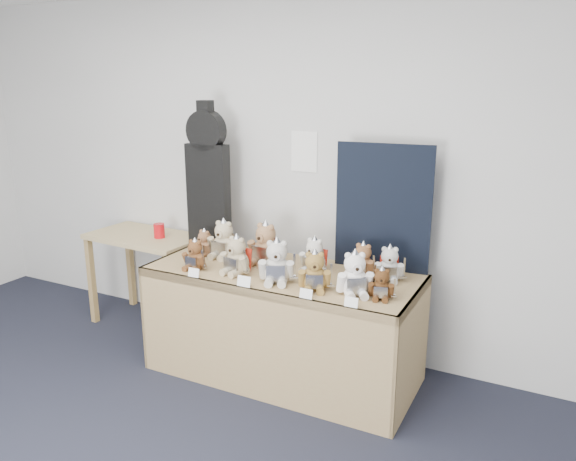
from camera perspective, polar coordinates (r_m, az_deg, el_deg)
The scene contains 22 objects.
room_shell at distance 4.20m, azimuth 1.64°, elevation 8.00°, with size 6.00×6.00×6.00m.
display_table at distance 3.85m, azimuth -1.14°, elevation -6.83°, with size 1.87×0.79×0.78m.
side_table at distance 4.86m, azimuth -14.24°, elevation -1.88°, with size 0.98×0.58×0.79m.
guitar_case at distance 4.33m, azimuth -8.14°, elevation 5.37°, with size 0.34×0.11×1.12m.
navy_board at distance 3.83m, azimuth 9.62°, elevation 2.27°, with size 0.65×0.02×0.87m, color black.
red_cup at distance 4.69m, azimuth -12.95°, elevation -0.02°, with size 0.09×0.09×0.12m, color red.
teddy_front_far_left at distance 3.92m, azimuth -9.44°, elevation -2.56°, with size 0.19×0.15×0.24m.
teddy_front_left at distance 3.79m, azimuth -5.25°, elevation -2.68°, with size 0.24×0.21×0.29m.
teddy_front_centre at distance 3.61m, azimuth -1.13°, elevation -3.36°, with size 0.27×0.25×0.32m.
teddy_front_right at distance 3.49m, azimuth 2.73°, elevation -4.30°, with size 0.23×0.22×0.28m.
teddy_front_far_right at distance 3.43m, azimuth 6.79°, elevation -4.56°, with size 0.26×0.25×0.31m.
teddy_front_end at distance 3.41m, azimuth 9.48°, elevation -5.49°, with size 0.18×0.16×0.22m.
teddy_back_left at distance 4.14m, azimuth -6.57°, elevation -1.05°, with size 0.25×0.20×0.31m.
teddy_back_centre_left at distance 3.97m, azimuth -2.33°, elevation -1.52°, with size 0.28×0.24×0.34m.
teddy_back_centre_right at distance 3.81m, azimuth 2.66°, elevation -2.68°, with size 0.22×0.19×0.27m.
teddy_back_right at distance 3.77m, azimuth 7.59°, elevation -3.11°, with size 0.21×0.17×0.26m.
teddy_back_end at distance 3.71m, azimuth 10.25°, elevation -3.49°, with size 0.22×0.20×0.26m.
teddy_back_far_left at distance 4.22m, azimuth -8.51°, elevation -1.34°, with size 0.18×0.16×0.22m.
entry_card_a at distance 3.78m, azimuth -9.56°, elevation -4.25°, with size 0.08×0.00×0.06m, color white.
entry_card_b at distance 3.57m, azimuth -4.50°, elevation -5.18°, with size 0.10×0.00×0.07m, color white.
entry_card_c at distance 3.38m, azimuth 1.84°, elevation -6.44°, with size 0.08×0.00×0.06m, color white.
entry_card_d at distance 3.28m, azimuth 6.44°, elevation -7.25°, with size 0.08×0.00×0.06m, color white.
Camera 1 is at (2.11, -1.26, 2.06)m, focal length 35.00 mm.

